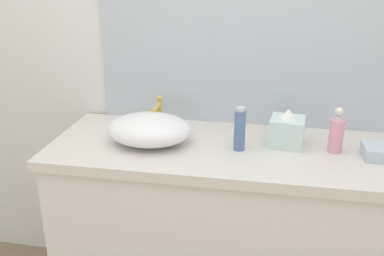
{
  "coord_description": "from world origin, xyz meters",
  "views": [
    {
      "loc": [
        0.24,
        -1.28,
        1.61
      ],
      "look_at": [
        -0.07,
        0.38,
        0.96
      ],
      "focal_mm": 40.59,
      "sensor_mm": 36.0,
      "label": 1
    }
  ],
  "objects_px": {
    "soap_dispenser": "(336,133)",
    "tissue_box": "(287,130)",
    "sink_basin": "(149,129)",
    "lotion_bottle": "(240,129)"
  },
  "relations": [
    {
      "from": "sink_basin",
      "to": "soap_dispenser",
      "type": "relative_size",
      "value": 1.89
    },
    {
      "from": "soap_dispenser",
      "to": "tissue_box",
      "type": "distance_m",
      "value": 0.2
    },
    {
      "from": "sink_basin",
      "to": "soap_dispenser",
      "type": "xyz_separation_m",
      "value": [
        0.77,
        0.05,
        0.02
      ]
    },
    {
      "from": "sink_basin",
      "to": "tissue_box",
      "type": "xyz_separation_m",
      "value": [
        0.57,
        0.08,
        0.01
      ]
    },
    {
      "from": "sink_basin",
      "to": "tissue_box",
      "type": "relative_size",
      "value": 2.23
    },
    {
      "from": "sink_basin",
      "to": "soap_dispenser",
      "type": "bearing_deg",
      "value": 3.78
    },
    {
      "from": "soap_dispenser",
      "to": "tissue_box",
      "type": "xyz_separation_m",
      "value": [
        -0.19,
        0.03,
        -0.01
      ]
    },
    {
      "from": "tissue_box",
      "to": "sink_basin",
      "type": "bearing_deg",
      "value": -171.71
    },
    {
      "from": "soap_dispenser",
      "to": "lotion_bottle",
      "type": "relative_size",
      "value": 1.03
    },
    {
      "from": "soap_dispenser",
      "to": "tissue_box",
      "type": "height_order",
      "value": "soap_dispenser"
    }
  ]
}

